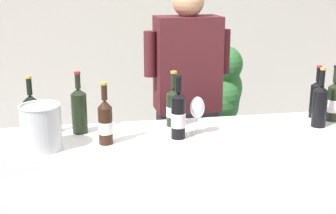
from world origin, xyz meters
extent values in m
cube|color=beige|center=(0.00, 2.60, 1.40)|extent=(8.00, 0.10, 2.80)
cube|color=white|center=(0.00, 0.00, 0.46)|extent=(2.09, 0.51, 0.93)
cylinder|color=black|center=(-0.85, 0.08, 1.03)|extent=(0.08, 0.08, 0.20)
cone|color=black|center=(-0.85, 0.08, 1.14)|extent=(0.08, 0.08, 0.03)
cylinder|color=black|center=(-0.85, 0.08, 1.20)|extent=(0.03, 0.03, 0.09)
cylinder|color=#B79333|center=(-0.85, 0.08, 1.25)|extent=(0.03, 0.03, 0.01)
cylinder|color=silver|center=(-0.85, 0.08, 1.02)|extent=(0.08, 0.08, 0.07)
cylinder|color=black|center=(0.85, 0.07, 1.03)|extent=(0.07, 0.07, 0.20)
cone|color=black|center=(0.85, 0.07, 1.14)|extent=(0.07, 0.07, 0.03)
cylinder|color=black|center=(0.85, 0.07, 1.20)|extent=(0.03, 0.03, 0.09)
cylinder|color=white|center=(0.85, 0.07, 1.02)|extent=(0.07, 0.07, 0.07)
cylinder|color=black|center=(-0.10, -0.07, 1.04)|extent=(0.07, 0.07, 0.22)
cone|color=black|center=(-0.10, -0.07, 1.16)|extent=(0.07, 0.07, 0.03)
cylinder|color=black|center=(-0.10, -0.07, 1.21)|extent=(0.03, 0.03, 0.08)
cylinder|color=black|center=(-0.10, -0.07, 1.26)|extent=(0.03, 0.03, 0.01)
cylinder|color=silver|center=(-0.10, -0.07, 1.03)|extent=(0.08, 0.08, 0.08)
cylinder|color=black|center=(-0.60, 0.11, 1.04)|extent=(0.08, 0.08, 0.22)
cone|color=black|center=(-0.60, 0.11, 1.16)|extent=(0.08, 0.08, 0.03)
cylinder|color=black|center=(-0.60, 0.11, 1.21)|extent=(0.03, 0.03, 0.08)
cylinder|color=maroon|center=(-0.60, 0.11, 1.26)|extent=(0.03, 0.03, 0.01)
cylinder|color=black|center=(-0.47, -0.09, 1.02)|extent=(0.07, 0.07, 0.19)
cone|color=black|center=(-0.47, -0.09, 1.14)|extent=(0.07, 0.07, 0.04)
cylinder|color=black|center=(-0.47, -0.09, 1.20)|extent=(0.03, 0.03, 0.08)
cylinder|color=#B79333|center=(-0.47, -0.09, 1.24)|extent=(0.03, 0.03, 0.01)
cylinder|color=white|center=(-0.47, -0.09, 1.01)|extent=(0.07, 0.07, 0.06)
cylinder|color=black|center=(0.72, -0.02, 1.03)|extent=(0.08, 0.08, 0.21)
cone|color=black|center=(0.72, -0.02, 1.15)|extent=(0.08, 0.08, 0.03)
cylinder|color=black|center=(0.72, -0.02, 1.21)|extent=(0.03, 0.03, 0.09)
cylinder|color=#B79333|center=(0.72, -0.02, 1.26)|extent=(0.03, 0.03, 0.01)
cylinder|color=black|center=(0.79, 0.15, 1.03)|extent=(0.08, 0.08, 0.20)
cone|color=black|center=(0.79, 0.15, 1.14)|extent=(0.08, 0.08, 0.03)
cylinder|color=black|center=(0.79, 0.15, 1.19)|extent=(0.03, 0.03, 0.08)
cylinder|color=maroon|center=(0.79, 0.15, 1.24)|extent=(0.03, 0.03, 0.01)
cylinder|color=black|center=(-0.08, 0.14, 1.02)|extent=(0.08, 0.08, 0.18)
cone|color=black|center=(-0.08, 0.14, 1.13)|extent=(0.08, 0.08, 0.03)
cylinder|color=black|center=(-0.08, 0.14, 1.19)|extent=(0.03, 0.03, 0.09)
cylinder|color=#B79333|center=(-0.08, 0.14, 1.24)|extent=(0.04, 0.04, 0.01)
cylinder|color=silver|center=(-0.08, 0.14, 1.01)|extent=(0.08, 0.08, 0.06)
cylinder|color=silver|center=(0.02, -0.03, 0.93)|extent=(0.08, 0.08, 0.00)
cylinder|color=silver|center=(0.02, -0.03, 0.98)|extent=(0.01, 0.01, 0.09)
ellipsoid|color=silver|center=(0.02, -0.03, 1.07)|extent=(0.08, 0.08, 0.12)
ellipsoid|color=maroon|center=(0.02, -0.03, 1.05)|extent=(0.06, 0.06, 0.04)
cylinder|color=silver|center=(-0.78, -0.11, 1.04)|extent=(0.20, 0.20, 0.21)
torus|color=silver|center=(-0.78, -0.11, 1.15)|extent=(0.20, 0.20, 0.01)
cube|color=black|center=(0.10, 0.63, 0.44)|extent=(0.39, 0.26, 0.87)
cube|color=#47191E|center=(0.10, 0.63, 1.19)|extent=(0.43, 0.26, 0.62)
sphere|color=tan|center=(0.10, 0.63, 1.59)|extent=(0.20, 0.20, 0.20)
cylinder|color=#47191E|center=(0.36, 0.64, 1.26)|extent=(0.08, 0.08, 0.29)
cylinder|color=#47191E|center=(-0.15, 0.62, 1.26)|extent=(0.08, 0.08, 0.29)
cylinder|color=brown|center=(0.47, 1.30, 0.13)|extent=(0.31, 0.31, 0.26)
sphere|color=#2D6B33|center=(0.47, 1.27, 0.72)|extent=(0.42, 0.42, 0.42)
sphere|color=#2D6B33|center=(0.52, 1.24, 0.79)|extent=(0.32, 0.32, 0.32)
sphere|color=#2D6B33|center=(0.52, 1.36, 0.84)|extent=(0.44, 0.44, 0.44)
sphere|color=#2D6B33|center=(0.46, 1.36, 0.66)|extent=(0.46, 0.46, 0.46)
sphere|color=#2D6B33|center=(0.42, 1.42, 1.05)|extent=(0.37, 0.37, 0.37)
sphere|color=#2D6B33|center=(0.55, 1.27, 1.05)|extent=(0.31, 0.31, 0.31)
cylinder|color=#4C3823|center=(0.47, 1.30, 0.56)|extent=(0.05, 0.05, 0.60)
camera|label=1|loc=(-0.55, -2.31, 1.74)|focal=49.45mm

